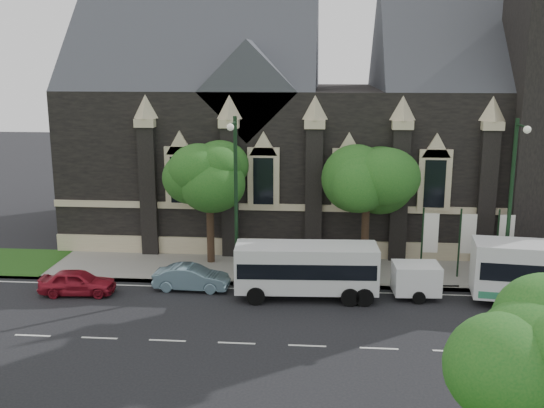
# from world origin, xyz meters

# --- Properties ---
(ground) EXTENTS (160.00, 160.00, 0.00)m
(ground) POSITION_xyz_m (0.00, 0.00, 0.00)
(ground) COLOR black
(ground) RESTS_ON ground
(sidewalk) EXTENTS (80.00, 5.00, 0.15)m
(sidewalk) POSITION_xyz_m (0.00, 9.50, 0.07)
(sidewalk) COLOR gray
(sidewalk) RESTS_ON ground
(museum) EXTENTS (40.00, 17.70, 29.90)m
(museum) POSITION_xyz_m (5.12, 18.78, 8.17)
(museum) COLOR black
(museum) RESTS_ON ground
(tree_walk_right) EXTENTS (4.08, 4.08, 7.80)m
(tree_walk_right) POSITION_xyz_m (3.21, 10.71, 5.82)
(tree_walk_right) COLOR black
(tree_walk_right) RESTS_ON ground
(tree_walk_left) EXTENTS (3.91, 3.91, 7.64)m
(tree_walk_left) POSITION_xyz_m (-5.80, 10.70, 5.73)
(tree_walk_left) COLOR black
(tree_walk_left) RESTS_ON ground
(street_lamp_near) EXTENTS (0.36, 1.88, 9.00)m
(street_lamp_near) POSITION_xyz_m (10.00, 7.09, 5.11)
(street_lamp_near) COLOR black
(street_lamp_near) RESTS_ON ground
(street_lamp_mid) EXTENTS (0.36, 1.88, 9.00)m
(street_lamp_mid) POSITION_xyz_m (-4.00, 7.09, 5.11)
(street_lamp_mid) COLOR black
(street_lamp_mid) RESTS_ON ground
(banner_flag_left) EXTENTS (0.90, 0.10, 4.00)m
(banner_flag_left) POSITION_xyz_m (6.29, 9.00, 2.38)
(banner_flag_left) COLOR black
(banner_flag_left) RESTS_ON ground
(banner_flag_center) EXTENTS (0.90, 0.10, 4.00)m
(banner_flag_center) POSITION_xyz_m (8.29, 9.00, 2.38)
(banner_flag_center) COLOR black
(banner_flag_center) RESTS_ON ground
(banner_flag_right) EXTENTS (0.90, 0.10, 4.00)m
(banner_flag_right) POSITION_xyz_m (10.29, 9.00, 2.38)
(banner_flag_right) COLOR black
(banner_flag_right) RESTS_ON ground
(shuttle_bus) EXTENTS (7.21, 2.82, 2.74)m
(shuttle_bus) POSITION_xyz_m (-0.21, 5.60, 1.59)
(shuttle_bus) COLOR silver
(shuttle_bus) RESTS_ON ground
(box_trailer) EXTENTS (3.37, 1.98, 1.77)m
(box_trailer) POSITION_xyz_m (5.32, 6.02, 1.01)
(box_trailer) COLOR silver
(box_trailer) RESTS_ON ground
(sedan) EXTENTS (3.99, 1.49, 1.30)m
(sedan) POSITION_xyz_m (-6.26, 6.20, 0.65)
(sedan) COLOR #7092A3
(sedan) RESTS_ON ground
(car_far_red) EXTENTS (3.93, 1.81, 1.31)m
(car_far_red) POSITION_xyz_m (-11.95, 5.02, 0.65)
(car_far_red) COLOR maroon
(car_far_red) RESTS_ON ground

